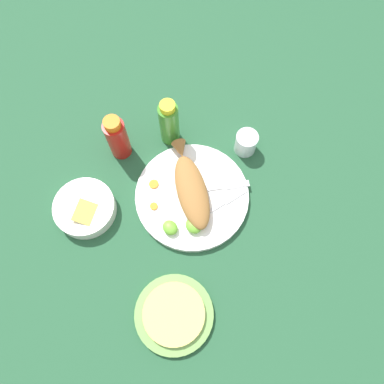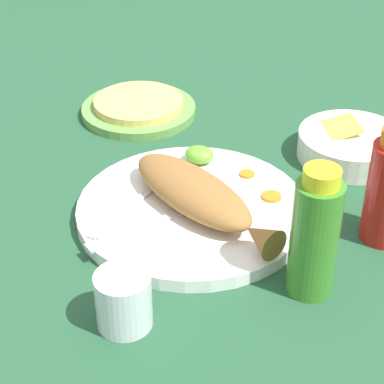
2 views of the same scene
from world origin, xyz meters
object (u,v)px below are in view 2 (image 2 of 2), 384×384
Objects in this scene: fried_fish at (198,194)px; fork_near at (145,226)px; salt_cup at (124,303)px; fork_far at (130,207)px; tortilla_plate at (139,110)px; guacamole_bowl at (351,144)px; hot_sauce_bottle_green at (315,235)px; main_plate at (192,210)px.

fried_fish is 0.08m from fork_near.
salt_cup is at bearing 117.60° from fried_fish.
tortilla_plate is at bearing -146.52° from fork_far.
fork_near is 1.05× the size of guacamole_bowl.
fork_near is 1.04× the size of hot_sauce_bottle_green.
tortilla_plate is at bearing -21.66° from fried_fish.
fork_near is at bearing 58.05° from fork_far.
tortilla_plate is at bearing -62.65° from salt_cup.
fried_fish is 0.19m from hot_sauce_bottle_green.
hot_sauce_bottle_green reaches higher than fork_near.
fork_near is at bearing -69.80° from salt_cup.
fork_far is 0.99× the size of tortilla_plate.
salt_cup is (0.16, 0.14, -0.05)m from hot_sauce_bottle_green.
fried_fish is at bearing 154.85° from main_plate.
salt_cup reaches higher than tortilla_plate.
main_plate is 4.64× the size of salt_cup.
fork_far is at bearing -6.78° from hot_sauce_bottle_green.
fork_far is at bearing -62.28° from salt_cup.
salt_cup is at bearing 50.54° from fork_near.
salt_cup is (-0.05, 0.14, 0.01)m from fork_near.
fork_far is 0.30m from tortilla_plate.
guacamole_bowl is at bearing 148.53° from fork_far.
hot_sauce_bottle_green is at bearing 158.87° from main_plate.
guacamole_bowl is 0.84× the size of tortilla_plate.
fried_fish is at bearing 177.15° from fork_near.
salt_cup is at bearing 95.30° from main_plate.
hot_sauce_bottle_green is 0.31m from guacamole_bowl.
hot_sauce_bottle_green is (-0.18, 0.07, 0.07)m from main_plate.
guacamole_bowl reaches higher than tortilla_plate.
fried_fish is 1.35× the size of tortilla_plate.
fried_fish is at bearing 120.17° from fork_far.
fried_fish reaches higher than fork_near.
fork_far is (0.04, -0.03, 0.00)m from fork_near.
salt_cup is 0.34× the size of tortilla_plate.
fork_near is 0.05m from fork_far.
tortilla_plate is (0.38, -0.29, -0.07)m from hot_sauce_bottle_green.
main_plate is 0.08m from fork_far.
fork_near is 0.36m from guacamole_bowl.
fried_fish is 0.28m from guacamole_bowl.
fork_far is 0.26m from hot_sauce_bottle_green.
guacamole_bowl is at bearing -106.00° from salt_cup.
main_plate is 0.03m from fried_fish.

